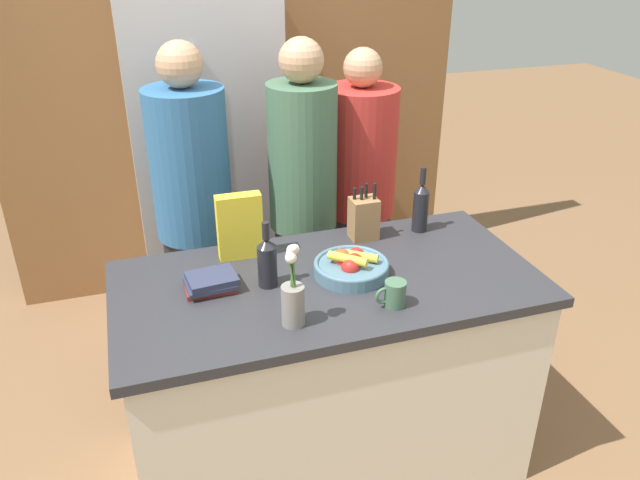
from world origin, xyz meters
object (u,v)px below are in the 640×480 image
object	(u,v)px
bottle_oil	(267,261)
person_in_red_tee	(359,189)
fruit_bowl	(351,266)
knife_block	(364,218)
cereal_box	(240,226)
coffee_mug	(394,294)
person_in_blue	(303,197)
bottle_vinegar	(421,206)
person_at_sink	(194,206)
refrigerator	(206,152)
flower_vase	(293,295)
book_stack	(211,282)

from	to	relation	value
bottle_oil	person_in_red_tee	distance (m)	1.10
fruit_bowl	bottle_oil	size ratio (longest dim) A/B	1.11
knife_block	cereal_box	size ratio (longest dim) A/B	0.92
fruit_bowl	coffee_mug	distance (m)	0.27
coffee_mug	cereal_box	bearing A→B (deg)	130.12
cereal_box	person_in_blue	world-z (taller)	person_in_blue
knife_block	cereal_box	distance (m)	0.54
bottle_vinegar	person_in_red_tee	size ratio (longest dim) A/B	0.18
bottle_oil	person_at_sink	distance (m)	0.77
refrigerator	fruit_bowl	bearing A→B (deg)	-76.85
person_at_sink	knife_block	bearing A→B (deg)	-17.82
bottle_oil	bottle_vinegar	size ratio (longest dim) A/B	0.89
refrigerator	bottle_vinegar	bearing A→B (deg)	-57.09
knife_block	person_in_blue	size ratio (longest dim) A/B	0.15
flower_vase	person_in_red_tee	distance (m)	1.31
fruit_bowl	bottle_oil	bearing A→B (deg)	176.65
book_stack	person_in_red_tee	size ratio (longest dim) A/B	0.12
refrigerator	knife_block	xyz separation A→B (m)	(0.50, -1.18, 0.04)
refrigerator	person_at_sink	size ratio (longest dim) A/B	1.15
cereal_box	bottle_vinegar	bearing A→B (deg)	-0.09
refrigerator	person_in_blue	distance (m)	0.84
cereal_box	bottle_vinegar	xyz separation A→B (m)	(0.81, -0.00, -0.02)
bottle_oil	bottle_vinegar	xyz separation A→B (m)	(0.76, 0.25, 0.01)
knife_block	refrigerator	bearing A→B (deg)	113.10
flower_vase	knife_block	bearing A→B (deg)	49.06
cereal_box	bottle_oil	xyz separation A→B (m)	(0.05, -0.25, -0.03)
bottle_oil	person_in_red_tee	world-z (taller)	person_in_red_tee
cereal_box	bottle_oil	world-z (taller)	cereal_box
knife_block	coffee_mug	world-z (taller)	knife_block
knife_block	person_in_blue	xyz separation A→B (m)	(-0.15, 0.41, -0.05)
flower_vase	bottle_vinegar	bearing A→B (deg)	35.90
coffee_mug	book_stack	xyz separation A→B (m)	(-0.61, 0.31, -0.02)
refrigerator	coffee_mug	bearing A→B (deg)	-76.58
person_at_sink	person_in_blue	distance (m)	0.52
knife_block	bottle_oil	xyz separation A→B (m)	(-0.49, -0.26, 0.01)
bottle_oil	flower_vase	bearing A→B (deg)	-85.40
fruit_bowl	person_in_blue	size ratio (longest dim) A/B	0.17
knife_block	book_stack	world-z (taller)	knife_block
fruit_bowl	bottle_vinegar	xyz separation A→B (m)	(0.43, 0.27, 0.08)
flower_vase	bottle_vinegar	distance (m)	0.90
bottle_oil	book_stack	bearing A→B (deg)	171.09
person_at_sink	flower_vase	bearing A→B (deg)	-60.79
knife_block	coffee_mug	size ratio (longest dim) A/B	2.16
fruit_bowl	bottle_vinegar	distance (m)	0.51
book_stack	person_in_blue	world-z (taller)	person_in_blue
person_in_red_tee	bottle_oil	bearing A→B (deg)	-151.55
flower_vase	person_in_red_tee	xyz separation A→B (m)	(0.67, 1.12, -0.14)
fruit_bowl	knife_block	size ratio (longest dim) A/B	1.16
refrigerator	bottle_vinegar	size ratio (longest dim) A/B	6.67
book_stack	person_at_sink	distance (m)	0.71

